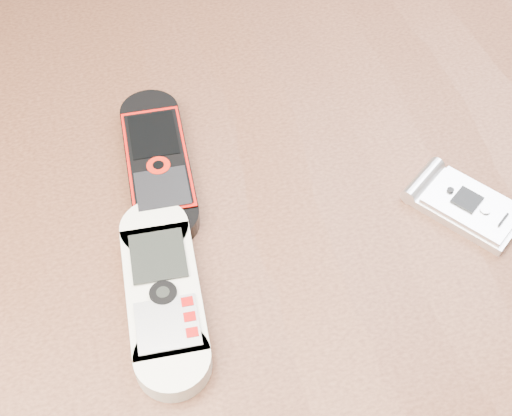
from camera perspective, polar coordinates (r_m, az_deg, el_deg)
The scene contains 4 objects.
table at distance 0.65m, azimuth -0.43°, elevation -6.32°, with size 1.20×0.80×0.75m.
nokia_white at distance 0.52m, azimuth -7.42°, elevation -6.68°, with size 0.05×0.16×0.02m, color beige.
nokia_black_red at distance 0.59m, azimuth -7.85°, elevation 3.59°, with size 0.05×0.17×0.02m, color black.
motorola_razr at distance 0.59m, azimuth 16.63°, elevation 0.15°, with size 0.05×0.09×0.01m, color silver.
Camera 1 is at (-0.08, -0.33, 1.20)m, focal length 50.00 mm.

